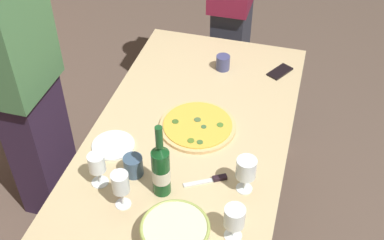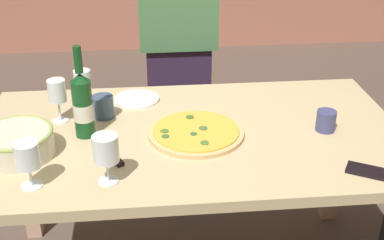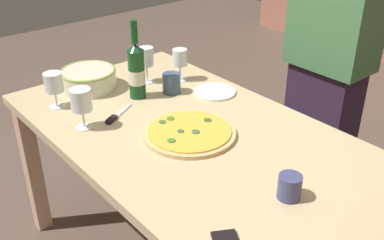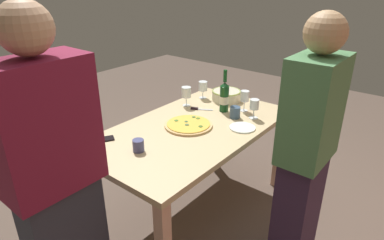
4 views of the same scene
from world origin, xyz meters
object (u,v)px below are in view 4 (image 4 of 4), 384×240
Objects in this scene: wine_bottle at (224,96)px; pizza_knife at (199,109)px; pizza at (188,125)px; serving_bowl at (226,95)px; cell_phone at (103,139)px; wine_glass_near_pizza at (245,97)px; cup_ceramic at (235,112)px; side_plate at (242,128)px; wine_glass_by_bottle at (203,87)px; person_guest_left at (306,154)px; wine_glass_far_right at (254,105)px; cup_amber at (138,145)px; person_host at (56,182)px; dining_table at (192,137)px; wine_glass_far_left at (186,93)px.

wine_bottle is 2.02× the size of pizza_knife.
serving_bowl is (-0.63, -0.08, 0.04)m from pizza.
pizza is 0.62m from cell_phone.
wine_glass_near_pizza reaches higher than cup_ceramic.
side_plate is (0.41, 0.41, -0.05)m from serving_bowl.
wine_glass_by_bottle is (-0.55, -0.28, 0.09)m from pizza.
pizza is 0.33m from pizza_knife.
cup_ceramic is at bearing 152.15° from pizza.
person_guest_left reaches higher than pizza.
wine_glass_far_right is 0.98m from cup_amber.
wine_glass_by_bottle is 0.60m from wine_glass_far_right.
person_host reaches higher than wine_glass_far_right.
serving_bowl is 0.33m from pizza_knife.
wine_glass_near_pizza is at bearing 65.83° from serving_bowl.
side_plate is at bearing 154.38° from cup_amber.
person_host reaches higher than person_guest_left.
wine_bottle is 0.26m from wine_glass_far_right.
person_host is (1.10, 0.04, 0.21)m from dining_table.
pizza_knife is (-0.29, -0.16, 0.10)m from dining_table.
pizza is 0.40m from cup_ceramic.
wine_glass_far_left is 1.15× the size of cell_phone.
person_guest_left reaches higher than dining_table.
wine_bottle is at bearing 29.12° from serving_bowl.
person_host is at bearing -3.74° from wine_glass_near_pizza.
serving_bowl is at bearing -114.17° from wine_glass_near_pizza.
dining_table is 0.52m from cup_amber.
wine_glass_by_bottle is at bearing -165.26° from cup_amber.
wine_glass_by_bottle is at bearing 9.88° from person_host.
dining_table is 0.38m from side_plate.
serving_bowl is at bearing -116.84° from wine_glass_far_right.
wine_glass_by_bottle is at bearing -152.75° from pizza.
pizza is 0.40m from side_plate.
wine_glass_by_bottle is (0.08, -0.20, 0.05)m from serving_bowl.
side_plate is at bearing 45.28° from serving_bowl.
cell_phone is 0.86m from pizza_knife.
pizza_knife is 0.11× the size of person_guest_left.
pizza is (0.01, -0.02, 0.10)m from dining_table.
wine_bottle is 0.21× the size of person_guest_left.
wine_glass_far_right is 1.16m from cell_phone.
person_guest_left reaches higher than cell_phone.
wine_glass_near_pizza is 1.00× the size of pizza_knife.
side_plate is at bearing -20.75° from person_guest_left.
wine_glass_far_right is (-0.44, 0.30, 0.10)m from pizza.
cup_amber reaches higher than pizza_knife.
wine_glass_far_left is (0.21, -0.45, -0.01)m from wine_glass_near_pizza.
wine_glass_by_bottle is 0.30m from pizza_knife.
cell_phone is (0.76, -0.64, 0.00)m from side_plate.
dining_table is at bearing 117.93° from pizza.
serving_bowl is 2.83× the size of cup_ceramic.
cup_amber is at bearing -1.04° from pizza.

